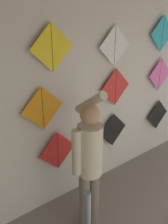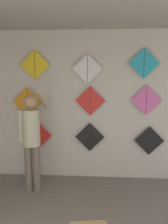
{
  "view_description": "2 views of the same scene",
  "coord_description": "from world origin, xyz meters",
  "px_view_note": "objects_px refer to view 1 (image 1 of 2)",
  "views": [
    {
      "loc": [
        -1.9,
        1.1,
        2.62
      ],
      "look_at": [
        -0.2,
        3.3,
        1.41
      ],
      "focal_mm": 40.0,
      "sensor_mm": 36.0,
      "label": 1
    },
    {
      "loc": [
        0.77,
        -1.05,
        2.06
      ],
      "look_at": [
        0.46,
        3.3,
        1.34
      ],
      "focal_mm": 40.0,
      "sensor_mm": 36.0,
      "label": 2
    }
  ],
  "objects_px": {
    "kite_10": "(115,46)",
    "shopkeeper": "(89,159)",
    "kite_1": "(58,151)",
    "kite_6": "(116,87)",
    "kite_3": "(158,115)",
    "kite_2": "(113,132)",
    "kite_5": "(43,109)",
    "kite_11": "(162,33)",
    "kite_7": "(160,74)",
    "kite_9": "(52,48)"
  },
  "relations": [
    {
      "from": "kite_7",
      "to": "kite_1",
      "type": "bearing_deg",
      "value": 180.0
    },
    {
      "from": "kite_1",
      "to": "kite_2",
      "type": "distance_m",
      "value": 1.01
    },
    {
      "from": "shopkeeper",
      "to": "kite_6",
      "type": "relative_size",
      "value": 3.21
    },
    {
      "from": "kite_5",
      "to": "kite_10",
      "type": "bearing_deg",
      "value": 0.0
    },
    {
      "from": "kite_2",
      "to": "kite_10",
      "type": "distance_m",
      "value": 1.32
    },
    {
      "from": "kite_3",
      "to": "kite_9",
      "type": "height_order",
      "value": "kite_9"
    },
    {
      "from": "kite_7",
      "to": "kite_9",
      "type": "xyz_separation_m",
      "value": [
        -2.05,
        0.0,
        0.64
      ]
    },
    {
      "from": "kite_1",
      "to": "kite_6",
      "type": "xyz_separation_m",
      "value": [
        1.01,
        0.0,
        0.68
      ]
    },
    {
      "from": "kite_2",
      "to": "kite_5",
      "type": "bearing_deg",
      "value": 179.95
    },
    {
      "from": "kite_6",
      "to": "kite_7",
      "type": "height_order",
      "value": "kite_7"
    },
    {
      "from": "kite_11",
      "to": "shopkeeper",
      "type": "bearing_deg",
      "value": -162.95
    },
    {
      "from": "kite_7",
      "to": "kite_10",
      "type": "relative_size",
      "value": 1.0
    },
    {
      "from": "kite_6",
      "to": "kite_9",
      "type": "relative_size",
      "value": 1.0
    },
    {
      "from": "shopkeeper",
      "to": "kite_10",
      "type": "relative_size",
      "value": 3.21
    },
    {
      "from": "kite_1",
      "to": "kite_7",
      "type": "distance_m",
      "value": 2.16
    },
    {
      "from": "kite_1",
      "to": "kite_5",
      "type": "bearing_deg",
      "value": 180.0
    },
    {
      "from": "shopkeeper",
      "to": "kite_6",
      "type": "xyz_separation_m",
      "value": [
        0.96,
        0.59,
        0.51
      ]
    },
    {
      "from": "shopkeeper",
      "to": "kite_10",
      "type": "height_order",
      "value": "kite_10"
    },
    {
      "from": "kite_7",
      "to": "kite_11",
      "type": "height_order",
      "value": "kite_11"
    },
    {
      "from": "kite_2",
      "to": "kite_10",
      "type": "xyz_separation_m",
      "value": [
        -0.05,
        0.0,
        1.32
      ]
    },
    {
      "from": "kite_10",
      "to": "kite_6",
      "type": "bearing_deg",
      "value": 0.0
    },
    {
      "from": "kite_1",
      "to": "kite_3",
      "type": "bearing_deg",
      "value": 0.0
    },
    {
      "from": "kite_5",
      "to": "kite_2",
      "type": "bearing_deg",
      "value": -0.05
    },
    {
      "from": "shopkeeper",
      "to": "kite_10",
      "type": "distance_m",
      "value": 1.54
    },
    {
      "from": "kite_2",
      "to": "kite_7",
      "type": "bearing_deg",
      "value": 0.06
    },
    {
      "from": "kite_3",
      "to": "kite_10",
      "type": "height_order",
      "value": "kite_10"
    },
    {
      "from": "kite_5",
      "to": "kite_9",
      "type": "height_order",
      "value": "kite_9"
    },
    {
      "from": "kite_6",
      "to": "kite_10",
      "type": "bearing_deg",
      "value": 180.0
    },
    {
      "from": "kite_3",
      "to": "kite_9",
      "type": "bearing_deg",
      "value": 180.0
    },
    {
      "from": "kite_10",
      "to": "kite_1",
      "type": "bearing_deg",
      "value": 180.0
    },
    {
      "from": "kite_3",
      "to": "kite_2",
      "type": "bearing_deg",
      "value": -179.95
    },
    {
      "from": "kite_1",
      "to": "kite_6",
      "type": "relative_size",
      "value": 1.0
    },
    {
      "from": "kite_2",
      "to": "kite_7",
      "type": "distance_m",
      "value": 1.28
    },
    {
      "from": "kite_1",
      "to": "kite_2",
      "type": "xyz_separation_m",
      "value": [
        1.01,
        -0.0,
        -0.05
      ]
    },
    {
      "from": "shopkeeper",
      "to": "kite_1",
      "type": "bearing_deg",
      "value": 99.02
    },
    {
      "from": "shopkeeper",
      "to": "kite_9",
      "type": "xyz_separation_m",
      "value": [
        -0.07,
        0.59,
        1.17
      ]
    },
    {
      "from": "kite_1",
      "to": "kite_3",
      "type": "relative_size",
      "value": 1.0
    },
    {
      "from": "kite_9",
      "to": "kite_5",
      "type": "bearing_deg",
      "value": 180.0
    },
    {
      "from": "kite_7",
      "to": "kite_11",
      "type": "bearing_deg",
      "value": 180.0
    },
    {
      "from": "kite_1",
      "to": "kite_9",
      "type": "distance_m",
      "value": 1.34
    },
    {
      "from": "kite_2",
      "to": "kite_3",
      "type": "distance_m",
      "value": 1.12
    },
    {
      "from": "kite_5",
      "to": "kite_11",
      "type": "distance_m",
      "value": 2.27
    },
    {
      "from": "kite_3",
      "to": "kite_5",
      "type": "height_order",
      "value": "kite_5"
    },
    {
      "from": "kite_2",
      "to": "kite_11",
      "type": "bearing_deg",
      "value": 0.06
    },
    {
      "from": "kite_3",
      "to": "kite_10",
      "type": "xyz_separation_m",
      "value": [
        -1.16,
        0.0,
        1.33
      ]
    },
    {
      "from": "kite_5",
      "to": "kite_3",
      "type": "bearing_deg",
      "value": 0.0
    },
    {
      "from": "kite_10",
      "to": "shopkeeper",
      "type": "bearing_deg",
      "value": -146.94
    },
    {
      "from": "kite_11",
      "to": "kite_2",
      "type": "bearing_deg",
      "value": -179.94
    },
    {
      "from": "kite_6",
      "to": "kite_5",
      "type": "bearing_deg",
      "value": 180.0
    },
    {
      "from": "kite_2",
      "to": "kite_6",
      "type": "xyz_separation_m",
      "value": [
        0.01,
        0.0,
        0.73
      ]
    }
  ]
}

